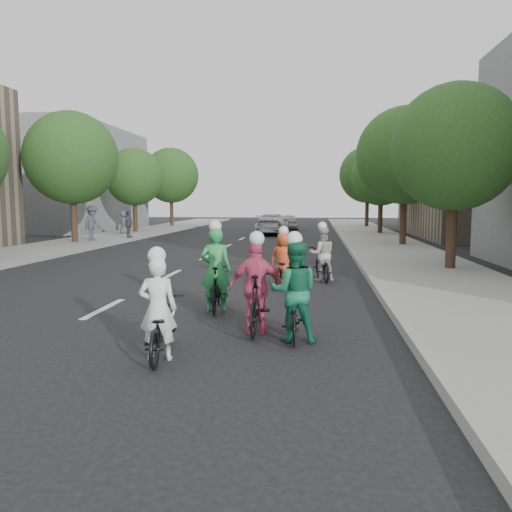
% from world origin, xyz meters
% --- Properties ---
extents(ground, '(120.00, 120.00, 0.00)m').
position_xyz_m(ground, '(0.00, 0.00, 0.00)').
color(ground, black).
rests_on(ground, ground).
extents(sidewalk_left, '(4.00, 80.00, 0.15)m').
position_xyz_m(sidewalk_left, '(-8.00, 10.00, 0.07)').
color(sidewalk_left, gray).
rests_on(sidewalk_left, ground).
extents(curb_left, '(0.18, 80.00, 0.18)m').
position_xyz_m(curb_left, '(-6.05, 10.00, 0.09)').
color(curb_left, '#999993').
rests_on(curb_left, ground).
extents(sidewalk_right, '(4.00, 80.00, 0.15)m').
position_xyz_m(sidewalk_right, '(8.00, 10.00, 0.07)').
color(sidewalk_right, gray).
rests_on(sidewalk_right, ground).
extents(curb_right, '(0.18, 80.00, 0.18)m').
position_xyz_m(curb_right, '(6.05, 10.00, 0.09)').
color(curb_right, '#999993').
rests_on(curb_right, ground).
extents(bldg_sw, '(10.00, 14.00, 8.00)m').
position_xyz_m(bldg_sw, '(-16.00, 28.00, 4.00)').
color(bldg_sw, slate).
rests_on(bldg_sw, ground).
extents(bldg_se, '(10.00, 14.00, 8.00)m').
position_xyz_m(bldg_se, '(16.00, 24.00, 4.00)').
color(bldg_se, gray).
rests_on(bldg_se, ground).
extents(tree_l_3, '(4.80, 4.80, 6.93)m').
position_xyz_m(tree_l_3, '(-8.20, 15.00, 4.52)').
color(tree_l_3, black).
rests_on(tree_l_3, ground).
extents(tree_l_4, '(4.00, 4.00, 5.97)m').
position_xyz_m(tree_l_4, '(-8.20, 24.00, 3.96)').
color(tree_l_4, black).
rests_on(tree_l_4, ground).
extents(tree_l_5, '(4.80, 4.80, 6.93)m').
position_xyz_m(tree_l_5, '(-8.20, 33.00, 4.52)').
color(tree_l_5, black).
rests_on(tree_l_5, ground).
extents(tree_r_0, '(4.00, 4.00, 5.97)m').
position_xyz_m(tree_r_0, '(8.80, 6.60, 3.96)').
color(tree_r_0, black).
rests_on(tree_r_0, ground).
extents(tree_r_1, '(4.80, 4.80, 6.93)m').
position_xyz_m(tree_r_1, '(8.80, 15.60, 4.52)').
color(tree_r_1, black).
rests_on(tree_r_1, ground).
extents(tree_r_2, '(4.00, 4.00, 5.97)m').
position_xyz_m(tree_r_2, '(8.80, 24.60, 3.96)').
color(tree_r_2, black).
rests_on(tree_r_2, ground).
extents(tree_r_3, '(4.80, 4.80, 6.93)m').
position_xyz_m(tree_r_3, '(8.80, 33.60, 4.52)').
color(tree_r_3, black).
rests_on(tree_r_3, ground).
extents(cyclist_0, '(0.92, 1.85, 1.64)m').
position_xyz_m(cyclist_0, '(3.63, 3.25, 0.57)').
color(cyclist_0, black).
rests_on(cyclist_0, ground).
extents(cyclist_1, '(0.96, 1.77, 1.79)m').
position_xyz_m(cyclist_1, '(3.48, -1.51, 0.66)').
color(cyclist_1, black).
rests_on(cyclist_1, ground).
extents(cyclist_2, '(0.78, 1.70, 1.65)m').
position_xyz_m(cyclist_2, '(2.23, -3.08, 0.53)').
color(cyclist_2, black).
rests_on(cyclist_2, ground).
extents(cyclist_3, '(0.84, 1.54, 1.81)m').
position_xyz_m(cyclist_3, '(4.14, -1.93, 0.69)').
color(cyclist_3, black).
rests_on(cyclist_3, ground).
extents(cyclist_4, '(0.68, 1.64, 1.91)m').
position_xyz_m(cyclist_4, '(2.43, 0.09, 0.66)').
color(cyclist_4, black).
rests_on(cyclist_4, ground).
extents(cyclist_5, '(0.94, 1.87, 1.71)m').
position_xyz_m(cyclist_5, '(4.67, 4.45, 0.60)').
color(cyclist_5, black).
rests_on(cyclist_5, ground).
extents(follow_car_lead, '(2.05, 4.94, 1.43)m').
position_xyz_m(follow_car_lead, '(1.50, 24.15, 0.71)').
color(follow_car_lead, silver).
rests_on(follow_car_lead, ground).
extents(follow_car_trail, '(1.88, 3.80, 1.25)m').
position_xyz_m(follow_car_trail, '(2.24, 30.58, 0.62)').
color(follow_car_trail, silver).
rests_on(follow_car_trail, ground).
extents(spectator_0, '(0.93, 1.35, 1.91)m').
position_xyz_m(spectator_0, '(-7.50, 15.66, 1.10)').
color(spectator_0, '#4A4A56').
rests_on(spectator_0, sidewalk_left).
extents(spectator_1, '(0.47, 0.97, 1.61)m').
position_xyz_m(spectator_1, '(-6.39, 18.01, 0.95)').
color(spectator_1, '#504E5B').
rests_on(spectator_1, sidewalk_left).
extents(spectator_2, '(0.63, 0.82, 1.49)m').
position_xyz_m(spectator_2, '(-7.92, 21.08, 0.90)').
color(spectator_2, '#504E5B').
rests_on(spectator_2, sidewalk_left).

